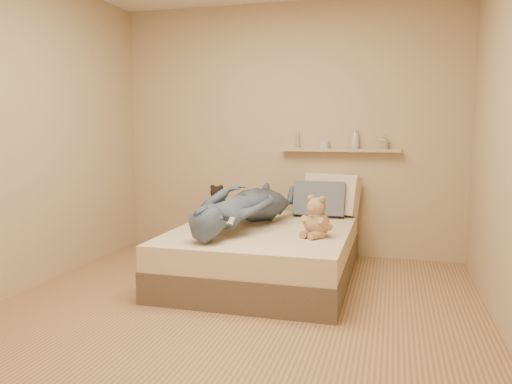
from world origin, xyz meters
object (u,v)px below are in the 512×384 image
(teddy_bear, at_px, (316,220))
(dark_plush, at_px, (217,202))
(pillow_grey, at_px, (319,199))
(person, at_px, (244,206))
(wall_shelf, at_px, (340,150))
(bed, at_px, (264,252))
(game_console, at_px, (224,220))
(pillow_cream, at_px, (331,195))

(teddy_bear, height_order, dark_plush, teddy_bear)
(pillow_grey, relative_size, person, 0.31)
(pillow_grey, xyz_separation_m, wall_shelf, (0.17, 0.22, 0.48))
(bed, relative_size, game_console, 10.52)
(dark_plush, height_order, pillow_cream, pillow_cream)
(game_console, xyz_separation_m, person, (0.01, 0.51, 0.04))
(person, height_order, wall_shelf, wall_shelf)
(pillow_cream, distance_m, person, 1.09)
(person, bearing_deg, teddy_bear, 171.04)
(bed, bearing_deg, person, -168.82)
(person, bearing_deg, pillow_cream, -118.02)
(teddy_bear, distance_m, dark_plush, 1.37)
(bed, relative_size, pillow_grey, 3.80)
(teddy_bear, height_order, wall_shelf, wall_shelf)
(pillow_cream, distance_m, wall_shelf, 0.46)
(pillow_cream, bearing_deg, teddy_bear, -89.27)
(dark_plush, height_order, wall_shelf, wall_shelf)
(game_console, distance_m, wall_shelf, 1.70)
(dark_plush, xyz_separation_m, pillow_cream, (1.11, 0.31, 0.07))
(dark_plush, bearing_deg, pillow_grey, 9.43)
(pillow_cream, bearing_deg, wall_shelf, 50.10)
(game_console, bearing_deg, teddy_bear, 22.54)
(dark_plush, bearing_deg, bed, -39.57)
(teddy_bear, bearing_deg, bed, 152.51)
(bed, distance_m, dark_plush, 0.89)
(pillow_cream, bearing_deg, pillow_grey, -125.35)
(dark_plush, distance_m, person, 0.72)
(wall_shelf, bearing_deg, person, -127.62)
(game_console, distance_m, person, 0.51)
(bed, height_order, person, person)
(game_console, height_order, dark_plush, dark_plush)
(game_console, bearing_deg, person, 88.76)
(bed, height_order, teddy_bear, teddy_bear)
(dark_plush, xyz_separation_m, wall_shelf, (1.18, 0.39, 0.52))
(dark_plush, bearing_deg, person, -50.83)
(wall_shelf, bearing_deg, pillow_grey, -127.06)
(pillow_grey, bearing_deg, game_console, -114.91)
(teddy_bear, xyz_separation_m, dark_plush, (-1.13, 0.78, -0.01))
(bed, bearing_deg, pillow_cream, 59.75)
(dark_plush, relative_size, pillow_cream, 0.56)
(wall_shelf, bearing_deg, pillow_cream, -129.90)
(bed, relative_size, teddy_bear, 5.58)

